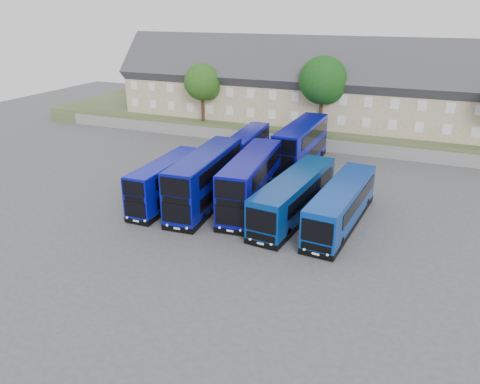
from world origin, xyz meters
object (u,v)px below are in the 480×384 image
(dd_front_mid, at_px, (205,180))
(tree_west, at_px, (204,83))
(dd_front_left, at_px, (166,183))
(coach_east_a, at_px, (294,197))
(tree_mid, at_px, (324,82))

(dd_front_mid, relative_size, tree_west, 1.58)
(dd_front_mid, bearing_deg, dd_front_left, -166.84)
(dd_front_mid, relative_size, coach_east_a, 0.92)
(dd_front_mid, bearing_deg, tree_mid, 73.35)
(dd_front_left, distance_m, dd_front_mid, 3.59)
(dd_front_left, distance_m, coach_east_a, 11.46)
(tree_west, bearing_deg, dd_front_mid, -63.25)
(coach_east_a, xyz_separation_m, tree_mid, (-2.87, 21.57, 6.33))
(tree_mid, bearing_deg, dd_front_mid, -102.80)
(dd_front_left, relative_size, tree_west, 1.30)
(dd_front_mid, relative_size, tree_mid, 1.32)
(dd_front_mid, height_order, coach_east_a, dd_front_mid)
(dd_front_mid, xyz_separation_m, tree_west, (-10.95, 21.73, 4.72))
(coach_east_a, relative_size, tree_mid, 1.43)
(dd_front_left, distance_m, tree_mid, 25.51)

